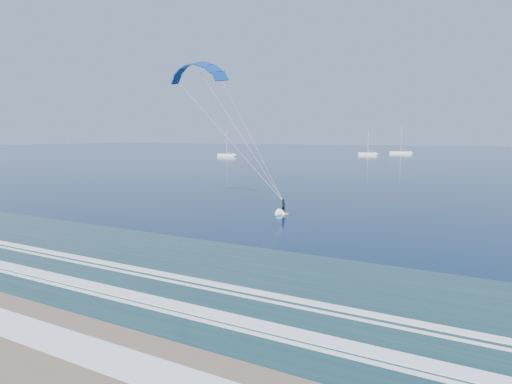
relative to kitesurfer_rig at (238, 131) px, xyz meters
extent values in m
plane|color=#07203D|center=(7.65, -32.47, -9.70)|extent=(900.00, 900.00, 0.00)
cube|color=#1E423F|center=(7.65, -24.47, -9.69)|extent=(600.00, 22.00, 0.03)
cube|color=white|center=(7.65, -30.97, -9.67)|extent=(600.00, 0.90, 0.07)
cube|color=white|center=(7.65, -26.97, -9.67)|extent=(600.00, 1.10, 0.07)
cube|color=white|center=(7.65, -22.97, -9.67)|extent=(600.00, 0.70, 0.07)
cube|color=white|center=(7.65, -32.97, -9.60)|extent=(600.00, 2.00, 0.02)
cube|color=gold|center=(4.72, 2.53, -9.67)|extent=(1.35, 0.43, 0.08)
imported|color=black|center=(4.72, 2.53, -8.80)|extent=(0.48, 0.65, 1.66)
cone|color=white|center=(4.57, 1.23, -9.62)|extent=(1.31, 1.74, 1.10)
cube|color=silver|center=(-85.77, 127.46, -9.10)|extent=(8.64, 2.40, 1.20)
cylinder|color=silver|center=(-85.77, 127.46, -3.22)|extent=(0.18, 0.18, 10.56)
cylinder|color=silver|center=(-84.57, 127.46, -7.70)|extent=(2.60, 0.12, 0.12)
cube|color=silver|center=(-34.84, 174.82, -9.10)|extent=(8.69, 2.40, 1.20)
cylinder|color=silver|center=(-34.84, 174.82, -3.14)|extent=(0.18, 0.18, 10.73)
cylinder|color=silver|center=(-33.64, 174.82, -7.70)|extent=(2.60, 0.12, 0.12)
cube|color=silver|center=(-24.43, 198.97, -9.10)|extent=(10.91, 2.40, 1.20)
cylinder|color=silver|center=(-24.43, 198.97, -1.90)|extent=(0.18, 0.18, 13.21)
cylinder|color=silver|center=(-23.23, 198.97, -7.70)|extent=(2.60, 0.12, 0.12)
camera|label=1|loc=(28.35, -45.30, -0.60)|focal=32.00mm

